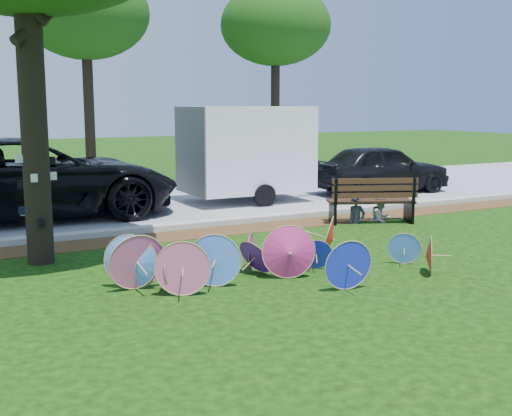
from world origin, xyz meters
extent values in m
plane|color=black|center=(0.00, 0.00, 0.00)|extent=(90.00, 90.00, 0.00)
cube|color=#472D16|center=(0.00, 4.50, 0.01)|extent=(90.00, 1.00, 0.01)
cube|color=#B7B5AD|center=(0.00, 5.20, 0.06)|extent=(90.00, 0.30, 0.12)
cube|color=gray|center=(0.00, 9.35, 0.01)|extent=(90.00, 8.00, 0.01)
cylinder|color=black|center=(-2.90, 3.44, 2.51)|extent=(0.44, 0.44, 5.02)
cone|color=red|center=(1.58, 1.30, 0.41)|extent=(0.77, 0.84, 0.81)
cone|color=red|center=(2.44, -0.21, 0.31)|extent=(0.49, 0.53, 0.62)
cone|color=#4E88FF|center=(0.58, 0.72, 0.35)|extent=(0.71, 0.20, 0.71)
cone|color=#D35A89|center=(-1.44, 0.54, 0.40)|extent=(0.78, 0.41, 0.80)
cone|color=#D35A89|center=(-1.95, 1.10, 0.43)|extent=(0.87, 0.30, 0.87)
cone|color=#D72D7D|center=(0.08, 1.44, 0.29)|extent=(0.46, 0.54, 0.59)
cone|color=#1F31E1|center=(1.02, 0.87, 0.27)|extent=(0.59, 0.48, 0.54)
cone|color=purple|center=(0.03, 1.08, 0.32)|extent=(0.57, 0.73, 0.60)
cone|color=purple|center=(-1.45, 0.79, 0.35)|extent=(0.58, 0.67, 0.70)
cone|color=#4E88FF|center=(-0.84, 0.75, 0.40)|extent=(0.76, 0.49, 0.80)
cone|color=#4E88FF|center=(2.54, 0.48, 0.28)|extent=(0.53, 0.48, 0.56)
cone|color=#1F31E1|center=(0.77, -0.32, 0.38)|extent=(0.78, 0.29, 0.77)
cone|color=#4E88FF|center=(-2.03, 1.13, 0.41)|extent=(0.74, 0.58, 0.82)
cone|color=#D72D7D|center=(0.31, 0.54, 0.42)|extent=(0.84, 0.43, 0.85)
imported|color=black|center=(-2.34, 7.99, 0.96)|extent=(6.96, 3.34, 1.91)
imported|color=black|center=(7.85, 7.76, 0.74)|extent=(4.42, 1.90, 1.49)
cube|color=white|center=(3.41, 8.09, 1.46)|extent=(3.33, 2.12, 2.93)
imported|color=#343647|center=(4.12, 3.94, 0.62)|extent=(0.46, 0.30, 1.25)
imported|color=silver|center=(4.82, 3.94, 0.60)|extent=(0.66, 0.56, 1.20)
cylinder|color=black|center=(0.77, 15.10, 2.50)|extent=(0.36, 0.36, 5.00)
ellipsoid|color=#18380C|center=(0.77, 15.10, 5.80)|extent=(4.40, 4.40, 3.20)
cylinder|color=black|center=(8.28, 15.12, 2.50)|extent=(0.36, 0.36, 5.00)
ellipsoid|color=#18380C|center=(8.28, 15.12, 5.80)|extent=(4.40, 4.40, 3.20)
camera|label=1|loc=(-4.62, -7.73, 2.68)|focal=45.00mm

